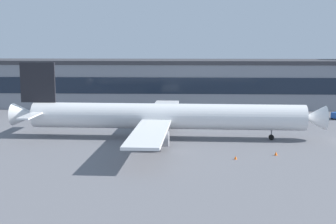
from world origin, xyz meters
name	(u,v)px	position (x,y,z in m)	size (l,w,h in m)	color
ground_plane	(237,139)	(0.00, 0.00, 0.00)	(600.00, 600.00, 0.00)	slate
terminal_building	(221,83)	(0.00, 49.35, 7.31)	(190.09, 18.46, 14.58)	gray
airliner	(163,116)	(-15.55, 0.47, 4.70)	(65.95, 56.83, 15.90)	white
traffic_cone_0	(276,153)	(5.50, -13.73, 0.35)	(0.56, 0.56, 0.70)	#F2590C
traffic_cone_1	(236,158)	(-2.03, -16.86, 0.31)	(0.50, 0.50, 0.62)	#F2590C
traffic_cone_2	(133,146)	(-20.94, -8.21, 0.30)	(0.49, 0.49, 0.61)	#F2590C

